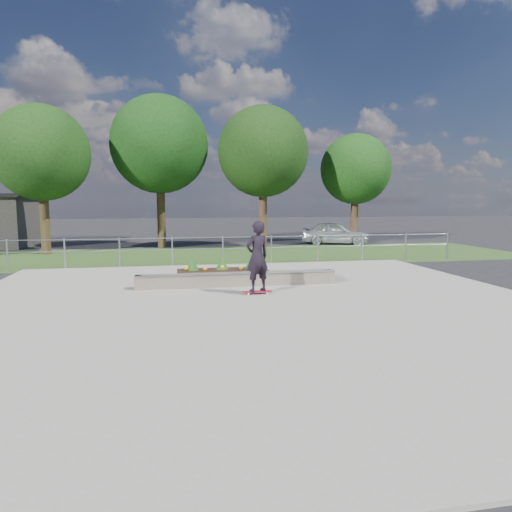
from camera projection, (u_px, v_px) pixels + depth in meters
The scene contains 12 objects.
ground at pixel (260, 308), 11.09m from camera, with size 120.00×120.00×0.00m, color black.
grass_verge at pixel (214, 255), 21.81m from camera, with size 30.00×8.00×0.02m, color #2C491D.
concrete_slab at pixel (260, 307), 11.08m from camera, with size 15.00×15.00×0.06m, color gray.
fence at pixel (223, 247), 18.31m from camera, with size 20.06×0.06×1.20m.
tree_far_left at pixel (41, 153), 21.67m from camera, with size 4.55×4.55×7.15m.
tree_mid_left at pixel (159, 145), 24.57m from camera, with size 5.25×5.25×8.25m.
tree_mid_right at pixel (263, 152), 24.67m from camera, with size 4.90×4.90×7.70m.
tree_far_right at pixel (356, 169), 27.35m from camera, with size 4.20×4.20×6.60m.
grind_ledge at pixel (238, 279), 13.67m from camera, with size 6.00×0.44×0.43m.
planter_bed at pixel (223, 272), 15.23m from camera, with size 3.00×1.20×0.61m.
skateboarder at pixel (257, 257), 12.35m from camera, with size 0.82×0.69×2.00m.
parked_car at pixel (335, 233), 27.36m from camera, with size 1.61×4.00×1.36m, color #B7BBC1.
Camera 1 is at (-2.14, -10.64, 2.59)m, focal length 32.00 mm.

